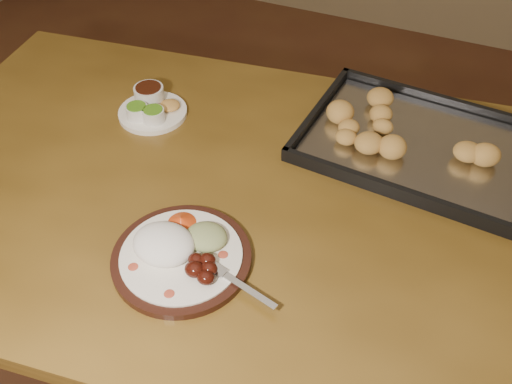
% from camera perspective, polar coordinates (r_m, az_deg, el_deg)
% --- Properties ---
extents(ground, '(4.00, 4.00, 0.00)m').
position_cam_1_polar(ground, '(1.89, -6.21, -10.47)').
color(ground, brown).
rests_on(ground, ground).
extents(dining_table, '(1.60, 1.07, 0.75)m').
position_cam_1_polar(dining_table, '(1.20, -0.66, -3.43)').
color(dining_table, brown).
rests_on(dining_table, ground).
extents(dinner_plate, '(0.32, 0.25, 0.06)m').
position_cam_1_polar(dinner_plate, '(1.01, -7.62, -5.93)').
color(dinner_plate, black).
rests_on(dinner_plate, dining_table).
extents(condiment_saucer, '(0.16, 0.16, 0.05)m').
position_cam_1_polar(condiment_saucer, '(1.33, -10.46, 8.37)').
color(condiment_saucer, white).
rests_on(condiment_saucer, dining_table).
extents(baking_tray, '(0.50, 0.39, 0.05)m').
position_cam_1_polar(baking_tray, '(1.27, 15.82, 4.82)').
color(baking_tray, black).
rests_on(baking_tray, dining_table).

